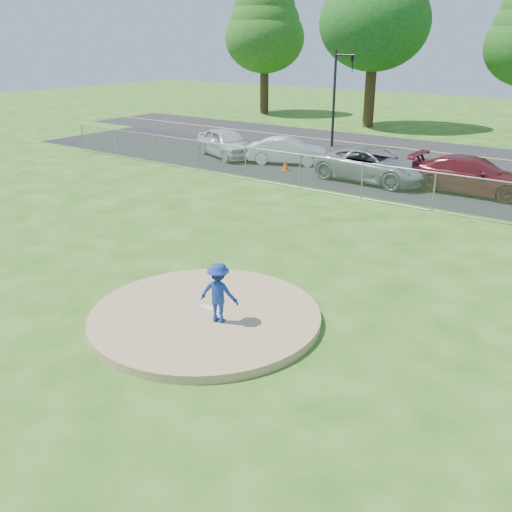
{
  "coord_description": "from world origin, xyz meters",
  "views": [
    {
      "loc": [
        8.07,
        -8.92,
        6.19
      ],
      "look_at": [
        0.0,
        2.0,
        1.0
      ],
      "focal_mm": 40.0,
      "sensor_mm": 36.0,
      "label": 1
    }
  ],
  "objects": [
    {
      "name": "pitchers_mound",
      "position": [
        0.0,
        0.0,
        0.1
      ],
      "size": [
        5.4,
        5.4,
        0.2
      ],
      "primitive_type": "cylinder",
      "color": "tan",
      "rests_on": "ground"
    },
    {
      "name": "traffic_signal_left",
      "position": [
        -8.76,
        22.0,
        3.36
      ],
      "size": [
        1.28,
        0.2,
        5.6
      ],
      "color": "black",
      "rests_on": "ground"
    },
    {
      "name": "tree_far_left",
      "position": [
        -22.0,
        33.0,
        7.06
      ],
      "size": [
        6.72,
        6.72,
        10.74
      ],
      "color": "#342013",
      "rests_on": "ground"
    },
    {
      "name": "pitching_rubber",
      "position": [
        0.0,
        0.2,
        0.22
      ],
      "size": [
        0.6,
        0.15,
        0.04
      ],
      "primitive_type": "cube",
      "color": "white",
      "rests_on": "pitchers_mound"
    },
    {
      "name": "pitcher",
      "position": [
        0.53,
        -0.12,
        0.9
      ],
      "size": [
        1.01,
        0.75,
        1.4
      ],
      "primitive_type": "imported",
      "rotation": [
        0.0,
        0.0,
        3.42
      ],
      "color": "navy",
      "rests_on": "pitchers_mound"
    },
    {
      "name": "tree_left",
      "position": [
        -11.0,
        31.0,
        8.24
      ],
      "size": [
        7.84,
        7.84,
        12.53
      ],
      "color": "#342413",
      "rests_on": "ground"
    },
    {
      "name": "parked_car_silver",
      "position": [
        -12.13,
        15.62,
        0.79
      ],
      "size": [
        4.92,
        3.48,
        1.55
      ],
      "primitive_type": "imported",
      "rotation": [
        0.0,
        0.0,
        1.17
      ],
      "color": "silver",
      "rests_on": "parking_lot"
    },
    {
      "name": "chain_link_fence",
      "position": [
        0.0,
        12.0,
        0.75
      ],
      "size": [
        40.0,
        0.06,
        1.5
      ],
      "primitive_type": "cube",
      "color": "gray",
      "rests_on": "ground"
    },
    {
      "name": "street",
      "position": [
        0.0,
        24.0,
        0.0
      ],
      "size": [
        60.0,
        7.0,
        0.01
      ],
      "primitive_type": "cube",
      "color": "black",
      "rests_on": "ground"
    },
    {
      "name": "parked_car_darkred",
      "position": [
        1.35,
        15.64,
        0.77
      ],
      "size": [
        5.26,
        2.17,
        1.52
      ],
      "primitive_type": "imported",
      "rotation": [
        0.0,
        0.0,
        1.58
      ],
      "color": "maroon",
      "rests_on": "parking_lot"
    },
    {
      "name": "ground",
      "position": [
        0.0,
        10.0,
        0.0
      ],
      "size": [
        120.0,
        120.0,
        0.0
      ],
      "primitive_type": "plane",
      "color": "#295813",
      "rests_on": "ground"
    },
    {
      "name": "parked_car_white",
      "position": [
        -8.34,
        16.04,
        0.68
      ],
      "size": [
        4.32,
        2.95,
        1.35
      ],
      "primitive_type": "imported",
      "rotation": [
        0.0,
        0.0,
        1.99
      ],
      "color": "silver",
      "rests_on": "parking_lot"
    },
    {
      "name": "parking_lot",
      "position": [
        0.0,
        16.5,
        0.01
      ],
      "size": [
        50.0,
        8.0,
        0.01
      ],
      "primitive_type": "cube",
      "color": "black",
      "rests_on": "ground"
    },
    {
      "name": "parked_car_gray",
      "position": [
        -2.98,
        15.09,
        0.76
      ],
      "size": [
        5.54,
        2.82,
        1.5
      ],
      "primitive_type": "imported",
      "rotation": [
        0.0,
        0.0,
        1.51
      ],
      "color": "gray",
      "rests_on": "parking_lot"
    },
    {
      "name": "traffic_cone",
      "position": [
        -7.47,
        14.59,
        0.33
      ],
      "size": [
        0.33,
        0.33,
        0.63
      ],
      "primitive_type": "cone",
      "color": "#E9490C",
      "rests_on": "parking_lot"
    }
  ]
}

